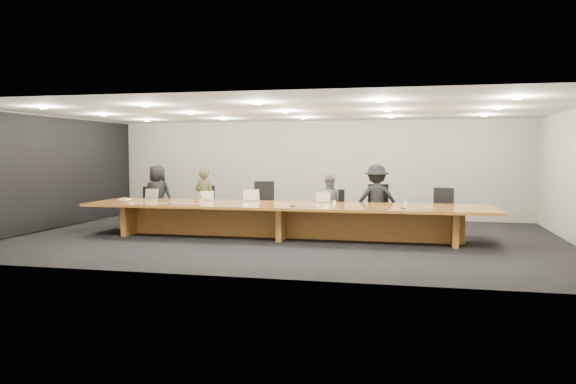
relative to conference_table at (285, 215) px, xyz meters
name	(u,v)px	position (x,y,z in m)	size (l,w,h in m)	color
ground	(285,238)	(0.00, 0.00, -0.52)	(12.00, 12.00, 0.00)	black
back_wall	(316,170)	(0.00, 4.00, 0.88)	(12.00, 0.02, 2.80)	beige
left_wall_panel	(48,174)	(-5.94, 0.00, 0.85)	(0.08, 7.84, 2.74)	black
conference_table	(285,215)	(0.00, 0.00, 0.00)	(9.00, 1.80, 0.75)	brown
chair_far_left	(146,206)	(-3.99, 1.27, -0.01)	(0.52, 0.52, 1.02)	black
chair_left	(202,206)	(-2.48, 1.32, 0.02)	(0.55, 0.55, 1.07)	black
chair_mid_left	(264,205)	(-0.83, 1.33, 0.08)	(0.61, 0.61, 1.20)	black
chair_mid_right	(333,210)	(0.88, 1.31, -0.01)	(0.52, 0.52, 1.02)	black
chair_right	(381,209)	(2.03, 1.16, 0.07)	(0.60, 0.60, 1.17)	black
chair_far_right	(441,211)	(3.39, 1.17, 0.03)	(0.56, 0.56, 1.10)	black
person_a	(157,196)	(-3.66, 1.25, 0.27)	(0.77, 0.50, 1.58)	black
person_b	(205,198)	(-2.33, 1.16, 0.24)	(0.55, 0.36, 1.52)	#38391F
person_c	(328,203)	(0.78, 1.25, 0.16)	(0.66, 0.52, 1.36)	#5D5D60
person_d	(377,199)	(1.92, 1.23, 0.28)	(1.04, 0.60, 1.61)	black
laptop_a	(149,194)	(-3.47, 0.41, 0.37)	(0.35, 0.25, 0.27)	#C3B695
laptop_b	(206,196)	(-2.01, 0.42, 0.35)	(0.30, 0.22, 0.24)	beige
laptop_c	(252,196)	(-0.89, 0.43, 0.38)	(0.37, 0.27, 0.29)	#BDA990
laptop_d	(323,198)	(0.79, 0.40, 0.35)	(0.32, 0.23, 0.25)	#C3B495
water_bottle	(201,197)	(-2.05, 0.20, 0.34)	(0.07, 0.07, 0.23)	#B1C2BE
amber_mug	(196,200)	(-2.08, -0.01, 0.28)	(0.08, 0.08, 0.10)	brown
paper_cup_near	(334,203)	(1.07, 0.18, 0.27)	(0.07, 0.07, 0.08)	white
paper_cup_far	(406,204)	(2.61, 0.23, 0.28)	(0.08, 0.08, 0.09)	silver
notepad	(125,199)	(-4.11, 0.39, 0.24)	(0.24, 0.19, 0.01)	white
lime_gadget	(125,198)	(-4.12, 0.41, 0.26)	(0.15, 0.08, 0.02)	#57AF2E
av_box	(128,202)	(-3.56, -0.47, 0.25)	(0.22, 0.17, 0.03)	silver
mic_left	(170,203)	(-2.50, -0.54, 0.24)	(0.11, 0.11, 0.03)	black
mic_center	(292,206)	(0.26, -0.47, 0.24)	(0.12, 0.12, 0.03)	black
mic_right	(403,208)	(2.57, -0.50, 0.24)	(0.12, 0.12, 0.03)	black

